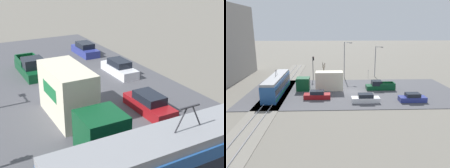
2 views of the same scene
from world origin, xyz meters
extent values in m
plane|color=slate|center=(0.00, 0.00, 0.00)|extent=(320.00, 320.00, 0.00)
cube|color=#4C4C51|center=(0.00, 0.00, 0.04)|extent=(19.56, 40.81, 0.08)
cube|color=gray|center=(0.00, 14.72, 0.04)|extent=(63.10, 4.40, 0.08)
cube|color=gray|center=(0.00, 14.00, 0.15)|extent=(61.84, 0.10, 0.14)
cube|color=gray|center=(0.00, 15.44, 0.15)|extent=(61.84, 0.10, 0.14)
cube|color=#235193|center=(-0.45, 14.72, 1.57)|extent=(13.46, 2.53, 2.98)
cube|color=black|center=(-0.45, 14.72, 1.92)|extent=(13.05, 2.56, 0.99)
cube|color=#1E844C|center=(-0.45, 14.72, 0.65)|extent=(13.32, 2.57, 0.28)
cube|color=gray|center=(-0.45, 14.72, 3.27)|extent=(13.46, 2.33, 0.43)
cylinder|color=#2D2D33|center=(-0.90, 14.72, 4.03)|extent=(0.66, 0.07, 1.15)
cylinder|color=#2D2D33|center=(0.00, 14.72, 4.03)|extent=(0.66, 0.07, 1.15)
cube|color=#2D2D33|center=(-0.45, 14.72, 4.58)|extent=(1.10, 0.08, 0.06)
cube|color=#0C4723|center=(1.55, 9.96, 1.35)|extent=(2.54, 2.55, 2.53)
cube|color=beige|center=(1.55, 4.70, 1.94)|extent=(2.54, 5.42, 3.72)
cube|color=#196B38|center=(2.83, 4.70, 2.31)|extent=(0.02, 2.71, 0.93)
cube|color=#0C4723|center=(1.40, -5.69, 0.52)|extent=(2.06, 5.77, 0.88)
cube|color=black|center=(1.40, -4.88, 1.44)|extent=(1.89, 1.96, 0.95)
cube|color=#0C4723|center=(2.35, -6.90, 1.22)|extent=(0.12, 2.88, 0.51)
cube|color=#0C4723|center=(0.45, -6.90, 1.22)|extent=(0.12, 2.88, 0.51)
cube|color=#0C4723|center=(1.40, -8.46, 1.22)|extent=(1.89, 0.23, 0.51)
cube|color=red|center=(2.20, -8.55, 0.78)|extent=(0.14, 0.04, 0.18)
cube|color=silver|center=(-6.23, -1.44, 0.50)|extent=(1.71, 4.78, 0.85)
cube|color=black|center=(-6.23, -1.44, 1.24)|extent=(1.47, 2.49, 0.62)
cube|color=navy|center=(-6.16, -9.55, 0.50)|extent=(1.82, 4.55, 0.84)
cube|color=black|center=(-6.16, -9.55, 1.23)|extent=(1.56, 2.37, 0.62)
cube|color=maroon|center=(-3.99, 6.87, 0.49)|extent=(1.74, 4.70, 0.83)
cube|color=black|center=(-3.99, 6.87, 1.21)|extent=(1.50, 2.44, 0.61)
cylinder|color=#47474C|center=(11.08, 8.64, 2.78)|extent=(0.16, 0.16, 5.57)
cube|color=black|center=(11.08, 8.46, 5.09)|extent=(0.28, 0.22, 0.95)
sphere|color=red|center=(11.08, 8.34, 5.41)|extent=(0.18, 0.18, 0.18)
sphere|color=#3C2C06|center=(11.08, 8.34, 5.09)|extent=(0.18, 0.18, 0.18)
sphere|color=black|center=(11.08, 8.34, 4.77)|extent=(0.18, 0.18, 0.18)
cylinder|color=brown|center=(12.21, 6.06, 1.39)|extent=(0.24, 0.24, 2.79)
cylinder|color=brown|center=(12.46, 6.06, 3.22)|extent=(0.09, 0.79, 1.08)
cylinder|color=brown|center=(12.21, 6.31, 3.32)|extent=(0.95, 0.09, 1.31)
cylinder|color=brown|center=(11.96, 6.06, 3.22)|extent=(0.09, 0.79, 1.08)
cylinder|color=brown|center=(12.21, 5.81, 3.32)|extent=(0.95, 0.09, 1.31)
cylinder|color=gray|center=(12.57, 0.94, 4.42)|extent=(0.20, 0.20, 8.85)
cylinder|color=gray|center=(12.57, 0.14, 8.73)|extent=(0.12, 1.60, 0.12)
cube|color=#515156|center=(12.57, -0.61, 8.67)|extent=(0.36, 0.60, 0.18)
cylinder|color=gray|center=(13.46, -6.98, 3.85)|extent=(0.20, 0.20, 7.70)
cylinder|color=gray|center=(13.46, -7.78, 7.58)|extent=(0.12, 1.60, 0.12)
cube|color=#515156|center=(13.46, -8.53, 7.52)|extent=(0.36, 0.60, 0.18)
cylinder|color=gray|center=(11.95, -5.03, 1.04)|extent=(0.06, 0.06, 2.07)
cube|color=white|center=(11.95, -5.06, 1.85)|extent=(0.32, 0.02, 0.44)
cube|color=red|center=(11.95, -5.07, 1.85)|extent=(0.31, 0.01, 0.10)
camera|label=1|loc=(8.50, 23.90, 10.51)|focal=50.00mm
camera|label=2|loc=(-41.16, 4.56, 12.55)|focal=35.00mm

